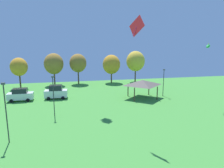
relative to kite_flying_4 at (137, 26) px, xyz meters
name	(u,v)px	position (x,y,z in m)	size (l,w,h in m)	color
kite_flying_4	(137,26)	(0.00, 0.00, 0.00)	(1.00, 2.32, 2.42)	red
kite_flying_8	(208,46)	(15.36, 7.97, -2.24)	(2.05, 2.01, 0.85)	green
parked_car_leftmost	(20,95)	(-16.54, 17.58, -11.23)	(4.57, 2.05, 2.41)	silver
parked_car_second_from_left	(56,92)	(-10.09, 17.88, -11.12)	(4.40, 2.29, 2.69)	silver
park_pavilion	(142,83)	(6.61, 14.88, -9.34)	(5.95, 5.29, 3.60)	brown
light_post_0	(6,110)	(-14.12, 0.38, -8.72)	(0.36, 0.20, 6.60)	#2D2D33
light_post_1	(164,81)	(11.34, 15.28, -9.24)	(0.36, 0.20, 5.57)	#2D2D33
light_post_3	(53,94)	(-9.80, 7.84, -9.02)	(0.36, 0.20, 6.01)	#2D2D33
treeline_tree_1	(19,67)	(-19.11, 29.79, -7.23)	(4.00, 4.00, 7.41)	brown
treeline_tree_2	(54,64)	(-11.18, 31.90, -6.83)	(4.92, 4.92, 8.31)	brown
treeline_tree_3	(78,63)	(-4.97, 32.59, -6.84)	(4.51, 4.51, 8.08)	brown
treeline_tree_4	(111,64)	(4.10, 32.18, -7.34)	(4.82, 4.82, 7.74)	brown
treeline_tree_5	(136,61)	(11.10, 32.19, -6.57)	(5.18, 5.18, 8.71)	brown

